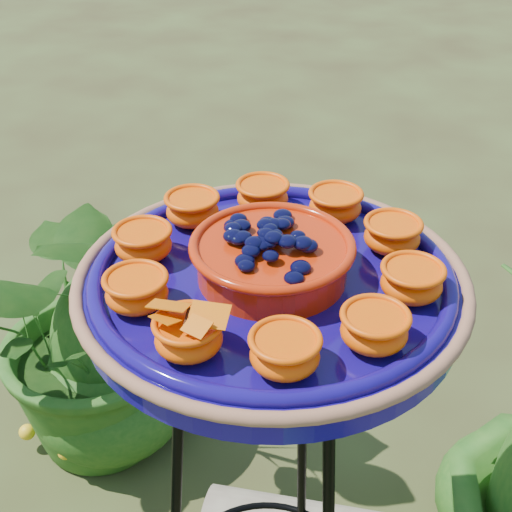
{
  "coord_description": "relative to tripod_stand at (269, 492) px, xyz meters",
  "views": [
    {
      "loc": [
        0.33,
        -0.61,
        1.56
      ],
      "look_at": [
        0.05,
        0.12,
        1.05
      ],
      "focal_mm": 50.0,
      "sensor_mm": 36.0,
      "label": 1
    }
  ],
  "objects": [
    {
      "name": "feeder_dish",
      "position": [
        -0.0,
        -0.0,
        0.43
      ],
      "size": [
        0.53,
        0.53,
        0.12
      ],
      "rotation": [
        0.0,
        0.0,
        -0.07
      ],
      "color": "#120863",
      "rests_on": "tripod_stand"
    },
    {
      "name": "shrub_back_left",
      "position": [
        -0.65,
        0.51,
        -0.19
      ],
      "size": [
        0.93,
        0.89,
        0.8
      ],
      "primitive_type": "imported",
      "rotation": [
        0.0,
        0.0,
        0.48
      ],
      "color": "#1B4E14",
      "rests_on": "ground"
    },
    {
      "name": "tripod_stand",
      "position": [
        0.0,
        0.0,
        0.0
      ],
      "size": [
        0.38,
        0.4,
        0.98
      ],
      "rotation": [
        0.0,
        0.0,
        -0.07
      ],
      "color": "black",
      "rests_on": "ground"
    }
  ]
}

